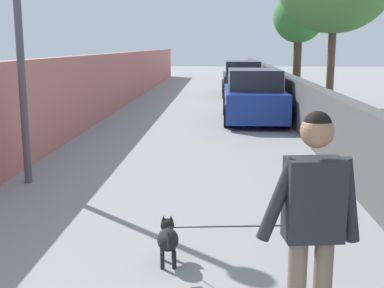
# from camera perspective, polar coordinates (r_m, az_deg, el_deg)

# --- Properties ---
(ground_plane) EXTENTS (80.00, 80.00, 0.00)m
(ground_plane) POSITION_cam_1_polar(r_m,az_deg,el_deg) (14.84, 0.17, 2.55)
(ground_plane) COLOR gray
(wall_left) EXTENTS (48.00, 0.30, 1.96)m
(wall_left) POSITION_cam_1_polar(r_m,az_deg,el_deg) (13.24, -13.14, 5.49)
(wall_left) COLOR #CC726B
(wall_left) RESTS_ON ground
(fence_right) EXTENTS (48.00, 0.30, 1.32)m
(fence_right) POSITION_cam_1_polar(r_m,az_deg,el_deg) (12.94, 12.83, 3.95)
(fence_right) COLOR #4C4C4C
(fence_right) RESTS_ON ground
(tree_right_near) EXTENTS (1.92, 1.92, 4.23)m
(tree_right_near) POSITION_cam_1_polar(r_m,az_deg,el_deg) (19.91, 12.08, 13.76)
(tree_right_near) COLOR #473523
(tree_right_near) RESTS_ON ground
(person_skateboarder) EXTENTS (0.27, 0.72, 1.74)m
(person_skateboarder) POSITION_cam_1_polar(r_m,az_deg,el_deg) (3.46, 13.62, -8.13)
(person_skateboarder) COLOR #726651
(person_skateboarder) RESTS_ON skateboard
(dog) EXTENTS (1.93, 1.28, 1.06)m
(dog) POSITION_cam_1_polar(r_m,az_deg,el_deg) (5.25, -2.70, -10.66)
(dog) COLOR black
(dog) RESTS_ON ground
(car_near) EXTENTS (3.97, 1.80, 1.54)m
(car_near) POSITION_cam_1_polar(r_m,az_deg,el_deg) (15.02, 7.07, 5.32)
(car_near) COLOR navy
(car_near) RESTS_ON ground
(car_far) EXTENTS (4.36, 1.80, 1.54)m
(car_far) POSITION_cam_1_polar(r_m,az_deg,el_deg) (22.80, 5.75, 7.33)
(car_far) COLOR black
(car_far) RESTS_ON ground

